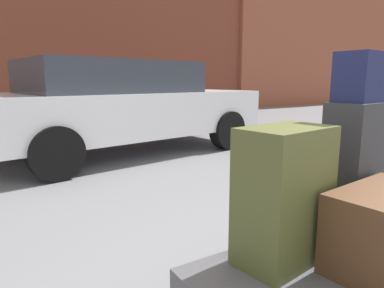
# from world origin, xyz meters

# --- Properties ---
(luggage_cart) EXTENTS (1.29, 0.71, 0.34)m
(luggage_cart) POSITION_xyz_m (0.00, 0.00, 0.27)
(luggage_cart) COLOR #4C4C51
(luggage_cart) RESTS_ON ground_plane
(suitcase_charcoal_center) EXTENTS (0.44, 0.25, 0.69)m
(suitcase_charcoal_center) POSITION_xyz_m (0.41, 0.19, 0.68)
(suitcase_charcoal_center) COLOR #2D2D33
(suitcase_charcoal_center) RESTS_ON luggage_cart
(suitcase_olive_rear_left) EXTENTS (0.44, 0.31, 0.60)m
(suitcase_olive_rear_left) POSITION_xyz_m (-0.19, 0.16, 0.64)
(suitcase_olive_rear_left) COLOR #4C5128
(suitcase_olive_rear_left) RESTS_ON luggage_cart
(duffel_bag_navy_topmost_pile) EXTENTS (0.37, 0.21, 0.25)m
(duffel_bag_navy_topmost_pile) POSITION_xyz_m (0.41, 0.19, 1.15)
(duffel_bag_navy_topmost_pile) COLOR #191E47
(duffel_bag_navy_topmost_pile) RESTS_ON suitcase_charcoal_center
(parked_car) EXTENTS (4.52, 2.41, 1.42)m
(parked_car) POSITION_xyz_m (0.66, 4.28, 0.76)
(parked_car) COLOR silver
(parked_car) RESTS_ON ground_plane
(bicycle_leaning) EXTENTS (1.73, 0.47, 0.96)m
(bicycle_leaning) POSITION_xyz_m (4.48, 9.60, 0.37)
(bicycle_leaning) COLOR black
(bicycle_leaning) RESTS_ON ground_plane
(bollard_kerb_near) EXTENTS (0.25, 0.25, 0.60)m
(bollard_kerb_near) POSITION_xyz_m (2.14, 8.10, 0.30)
(bollard_kerb_near) COLOR #383838
(bollard_kerb_near) RESTS_ON ground_plane
(bollard_kerb_mid) EXTENTS (0.25, 0.25, 0.60)m
(bollard_kerb_mid) POSITION_xyz_m (3.71, 8.10, 0.30)
(bollard_kerb_mid) COLOR #383838
(bollard_kerb_mid) RESTS_ON ground_plane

